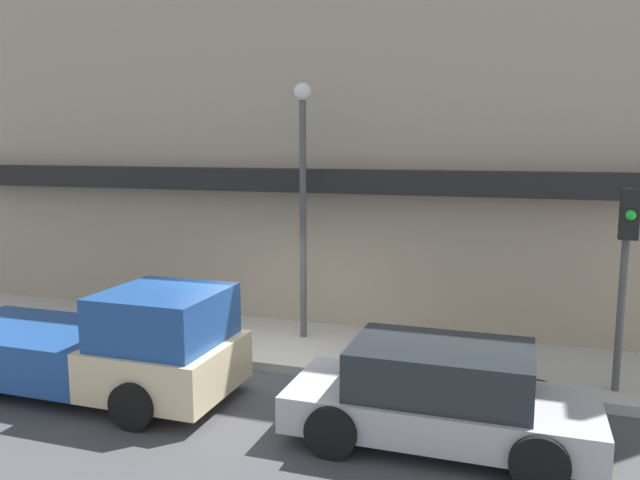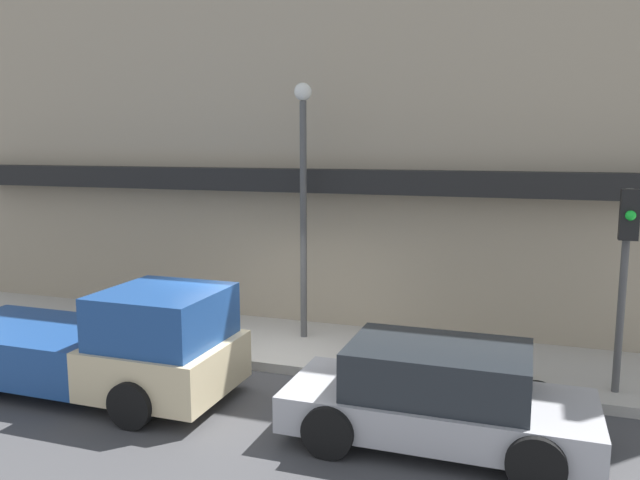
{
  "view_description": "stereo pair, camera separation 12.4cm",
  "coord_description": "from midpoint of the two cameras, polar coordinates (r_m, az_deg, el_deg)",
  "views": [
    {
      "loc": [
        4.52,
        -10.3,
        4.22
      ],
      "look_at": [
        0.73,
        1.15,
        2.38
      ],
      "focal_mm": 35.0,
      "sensor_mm": 36.0,
      "label": 1
    },
    {
      "loc": [
        4.64,
        -10.26,
        4.22
      ],
      "look_at": [
        0.73,
        1.15,
        2.38
      ],
      "focal_mm": 35.0,
      "sensor_mm": 36.0,
      "label": 2
    }
  ],
  "objects": [
    {
      "name": "street_lamp",
      "position": [
        12.85,
        -1.85,
        5.47
      ],
      "size": [
        0.36,
        0.36,
        5.28
      ],
      "color": "#4C4C4C",
      "rests_on": "sidewalk"
    },
    {
      "name": "fire_hydrant",
      "position": [
        11.58,
        17.27,
        -10.47
      ],
      "size": [
        0.19,
        0.19,
        0.64
      ],
      "color": "yellow",
      "rests_on": "sidewalk"
    },
    {
      "name": "pickup_truck",
      "position": [
        11.38,
        -19.56,
        -9.17
      ],
      "size": [
        5.4,
        2.26,
        1.9
      ],
      "rotation": [
        0.0,
        0.0,
        -0.04
      ],
      "color": "beige",
      "rests_on": "ground"
    },
    {
      "name": "ground_plane",
      "position": [
        12.01,
        -5.46,
        -11.92
      ],
      "size": [
        80.0,
        80.0,
        0.0
      ],
      "primitive_type": "plane",
      "color": "#424244"
    },
    {
      "name": "parked_car",
      "position": [
        9.25,
        10.53,
        -13.77
      ],
      "size": [
        4.31,
        2.03,
        1.44
      ],
      "rotation": [
        0.0,
        0.0,
        -0.01
      ],
      "color": "#ADADB2",
      "rests_on": "ground"
    },
    {
      "name": "building",
      "position": [
        15.38,
        1.02,
        12.89
      ],
      "size": [
        19.8,
        3.8,
        10.73
      ],
      "color": "tan",
      "rests_on": "ground"
    },
    {
      "name": "sidewalk",
      "position": [
        13.24,
        -2.92,
        -9.51
      ],
      "size": [
        36.0,
        2.89,
        0.18
      ],
      "color": "#B7B2A8",
      "rests_on": "ground"
    },
    {
      "name": "traffic_light",
      "position": [
        11.05,
        25.89,
        -1.12
      ],
      "size": [
        0.28,
        0.42,
        3.36
      ],
      "color": "#4C4C4C",
      "rests_on": "sidewalk"
    }
  ]
}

